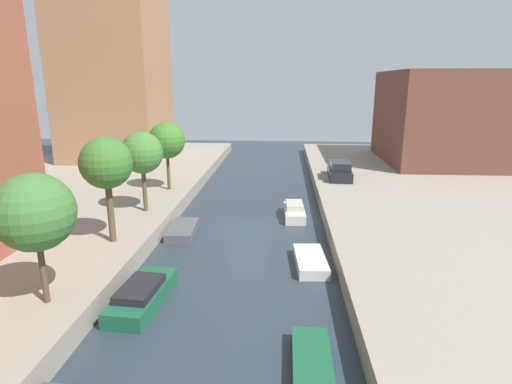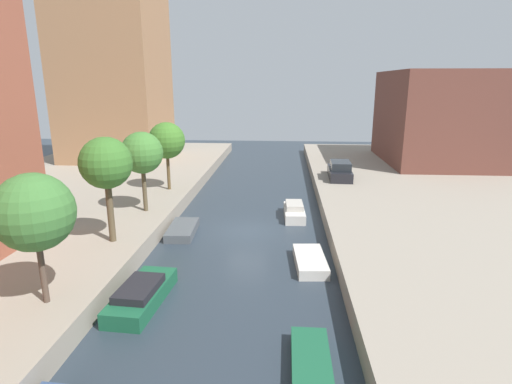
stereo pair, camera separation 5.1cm
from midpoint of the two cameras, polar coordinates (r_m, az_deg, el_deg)
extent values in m
plane|color=#28333D|center=(26.32, -1.36, -5.45)|extent=(84.00, 84.00, 0.00)
cube|color=gray|center=(31.26, -29.97, -3.22)|extent=(20.00, 64.00, 1.00)
cube|color=gray|center=(28.99, 29.76, -4.50)|extent=(20.00, 64.00, 1.00)
cube|color=#9E704C|center=(48.19, -19.18, 15.71)|extent=(10.00, 9.83, 18.97)
cube|color=brown|center=(47.34, 23.58, 9.47)|extent=(10.00, 13.59, 9.33)
cylinder|color=#4C3C31|center=(17.71, -27.46, -9.66)|extent=(0.23, 0.23, 2.60)
sphere|color=#3C7032|center=(16.95, -28.39, -2.49)|extent=(2.89, 2.89, 2.89)
cylinder|color=brown|center=(22.83, -19.54, -2.55)|extent=(0.34, 0.34, 3.29)
sphere|color=#386C28|center=(22.23, -20.11, 3.80)|extent=(2.66, 2.66, 2.66)
cylinder|color=brown|center=(27.68, -15.22, 0.38)|extent=(0.28, 0.28, 2.92)
sphere|color=#3E7731|center=(27.20, -15.56, 5.26)|extent=(2.66, 2.66, 2.66)
cylinder|color=brown|center=(32.94, -12.08, 2.82)|extent=(0.25, 0.25, 2.88)
sphere|color=#3D7226|center=(32.54, -12.31, 6.99)|extent=(2.79, 2.79, 2.79)
cube|color=black|center=(37.05, 11.43, 2.56)|extent=(2.05, 4.72, 0.83)
cube|color=#1E2328|center=(36.56, 11.56, 3.62)|extent=(1.74, 2.62, 0.71)
cube|color=#195638|center=(18.76, -15.50, -13.71)|extent=(1.97, 4.49, 0.68)
cube|color=black|center=(18.31, -15.88, -12.71)|extent=(1.58, 2.50, 0.33)
cube|color=#4C5156|center=(26.20, -10.18, -5.18)|extent=(1.76, 3.57, 0.52)
cube|color=#195638|center=(14.75, 7.62, -22.32)|extent=(1.28, 3.23, 0.52)
cube|color=beige|center=(21.65, 7.48, -9.46)|extent=(1.73, 3.54, 0.54)
cube|color=beige|center=(28.96, 5.27, -2.89)|extent=(1.50, 3.63, 0.66)
cube|color=#B2ADA3|center=(28.86, 5.29, -1.86)|extent=(1.23, 2.01, 0.39)
camera|label=1|loc=(0.03, -90.05, -0.01)|focal=28.90mm
camera|label=2|loc=(0.03, 89.95, 0.01)|focal=28.90mm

